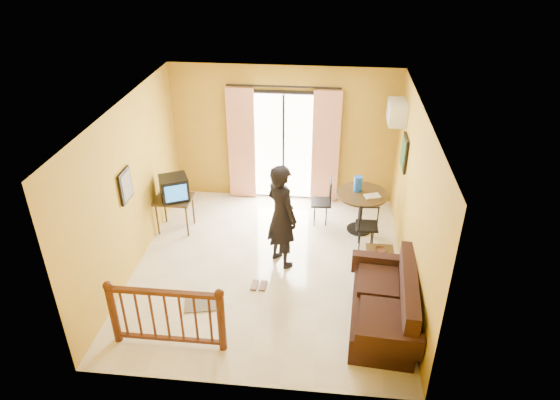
# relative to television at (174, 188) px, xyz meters

# --- Properties ---
(ground) EXTENTS (5.00, 5.00, 0.00)m
(ground) POSITION_rel_television_xyz_m (1.87, -1.01, -0.89)
(ground) COLOR beige
(ground) RESTS_ON ground
(room_shell) EXTENTS (5.00, 5.00, 5.00)m
(room_shell) POSITION_rel_television_xyz_m (1.87, -1.01, 0.82)
(room_shell) COLOR white
(room_shell) RESTS_ON ground
(balcony_door) EXTENTS (2.25, 0.14, 2.46)m
(balcony_door) POSITION_rel_television_xyz_m (1.87, 1.43, 0.30)
(balcony_door) COLOR black
(balcony_door) RESTS_ON ground
(tv_table) EXTENTS (0.67, 0.56, 0.67)m
(tv_table) POSITION_rel_television_xyz_m (-0.03, 0.00, -0.30)
(tv_table) COLOR black
(tv_table) RESTS_ON ground
(television) EXTENTS (0.63, 0.61, 0.44)m
(television) POSITION_rel_television_xyz_m (0.00, 0.00, 0.00)
(television) COLOR black
(television) RESTS_ON tv_table
(picture_left) EXTENTS (0.05, 0.42, 0.52)m
(picture_left) POSITION_rel_television_xyz_m (-0.35, -1.21, 0.66)
(picture_left) COLOR black
(picture_left) RESTS_ON room_shell
(dining_table) EXTENTS (0.95, 0.95, 0.79)m
(dining_table) POSITION_rel_television_xyz_m (3.43, 0.33, -0.26)
(dining_table) COLOR black
(dining_table) RESTS_ON ground
(water_jug) EXTENTS (0.16, 0.16, 0.29)m
(water_jug) POSITION_rel_television_xyz_m (3.35, 0.42, 0.05)
(water_jug) COLOR blue
(water_jug) RESTS_ON dining_table
(serving_tray) EXTENTS (0.32, 0.26, 0.02)m
(serving_tray) POSITION_rel_television_xyz_m (3.61, 0.23, -0.09)
(serving_tray) COLOR beige
(serving_tray) RESTS_ON dining_table
(dining_chairs) EXTENTS (1.25, 1.17, 0.95)m
(dining_chairs) POSITION_rel_television_xyz_m (3.10, 0.14, -0.89)
(dining_chairs) COLOR black
(dining_chairs) RESTS_ON ground
(air_conditioner) EXTENTS (0.31, 0.60, 0.40)m
(air_conditioner) POSITION_rel_television_xyz_m (3.96, 0.94, 1.26)
(air_conditioner) COLOR white
(air_conditioner) RESTS_ON room_shell
(botanical_print) EXTENTS (0.05, 0.50, 0.60)m
(botanical_print) POSITION_rel_television_xyz_m (4.08, 0.29, 0.76)
(botanical_print) COLOR black
(botanical_print) RESTS_ON room_shell
(coffee_table) EXTENTS (0.45, 0.82, 0.36)m
(coffee_table) POSITION_rel_television_xyz_m (3.72, -1.06, -0.65)
(coffee_table) COLOR black
(coffee_table) RESTS_ON ground
(bowl) EXTENTS (0.23, 0.23, 0.06)m
(bowl) POSITION_rel_television_xyz_m (3.72, -0.89, -0.49)
(bowl) COLOR #56331D
(bowl) RESTS_ON coffee_table
(sofa) EXTENTS (0.99, 1.93, 0.90)m
(sofa) POSITION_rel_television_xyz_m (3.73, -2.19, -0.55)
(sofa) COLOR black
(sofa) RESTS_ON ground
(standing_person) EXTENTS (0.78, 0.79, 1.85)m
(standing_person) POSITION_rel_television_xyz_m (2.06, -0.83, 0.04)
(standing_person) COLOR black
(standing_person) RESTS_ON ground
(stair_balustrade) EXTENTS (1.63, 0.13, 1.04)m
(stair_balustrade) POSITION_rel_television_xyz_m (0.72, -2.91, -0.32)
(stair_balustrade) COLOR #471E0F
(stair_balustrade) RESTS_ON ground
(doormat) EXTENTS (0.67, 0.52, 0.02)m
(doormat) POSITION_rel_television_xyz_m (0.99, -2.03, -0.88)
(doormat) COLOR #5A5348
(doormat) RESTS_ON ground
(sandals) EXTENTS (0.26, 0.26, 0.03)m
(sandals) POSITION_rel_television_xyz_m (1.77, -1.53, -0.87)
(sandals) COLOR #56331D
(sandals) RESTS_ON ground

